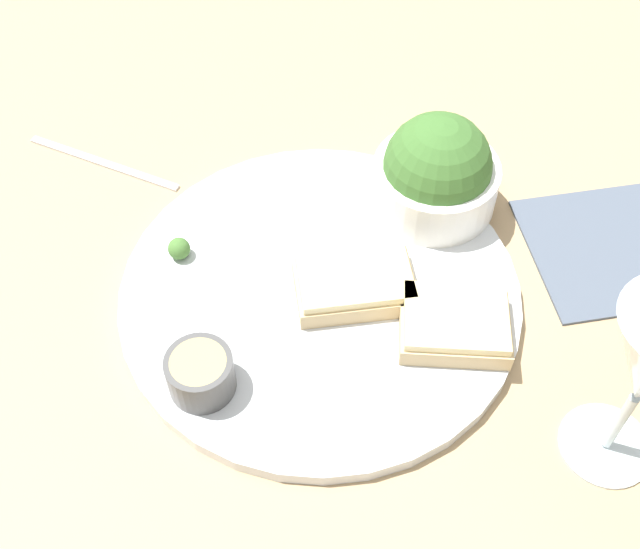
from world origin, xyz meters
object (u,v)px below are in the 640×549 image
sauce_ramekin (200,372)px  fork (103,162)px  cheese_toast_far (455,324)px  cheese_toast_near (355,283)px  napkin (613,248)px  salad_bowl (436,173)px

sauce_ramekin → fork: (0.05, 0.29, -0.03)m
cheese_toast_far → fork: 0.40m
cheese_toast_near → napkin: (0.23, -0.09, -0.02)m
cheese_toast_near → cheese_toast_far: (0.04, -0.08, 0.00)m
salad_bowl → cheese_toast_near: (-0.12, -0.04, -0.02)m
napkin → cheese_toast_far: bearing=177.8°
cheese_toast_near → napkin: 0.25m
cheese_toast_far → napkin: bearing=-2.2°
cheese_toast_near → napkin: bearing=-20.9°
sauce_ramekin → napkin: bearing=-12.0°
salad_bowl → napkin: salad_bowl is taller
salad_bowl → cheese_toast_far: (-0.08, -0.13, -0.02)m
fork → napkin: bearing=-47.5°
sauce_ramekin → cheese_toast_far: size_ratio=0.47×
sauce_ramekin → cheese_toast_far: 0.21m
cheese_toast_far → napkin: size_ratio=0.57×
cheese_toast_near → fork: size_ratio=0.79×
salad_bowl → sauce_ramekin: 0.28m
sauce_ramekin → napkin: (0.39, -0.08, -0.03)m
cheese_toast_near → salad_bowl: bearing=19.8°
salad_bowl → cheese_toast_near: bearing=-160.2°
sauce_ramekin → napkin: size_ratio=0.27×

